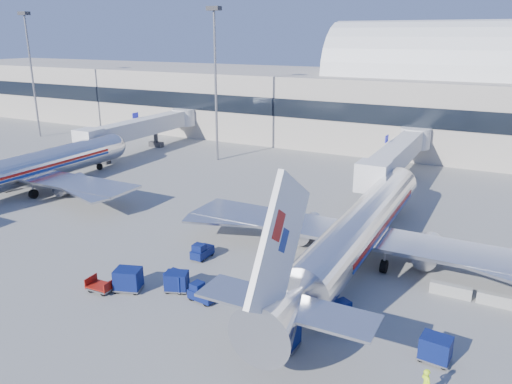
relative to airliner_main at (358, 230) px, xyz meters
The scene contains 19 objects.
ground 11.35m from the airliner_main, 155.75° to the right, with size 260.00×260.00×0.00m, color gray.
terminal 56.80m from the airliner_main, 114.64° to the left, with size 170.00×28.15×21.00m.
airliner_main is the anchor object (origin of this frame).
airliner_mid 42.00m from the airliner_main, behind, with size 32.00×37.26×12.07m.
jetbridge_near 26.43m from the airliner_main, 95.22° to the left, with size 4.40×27.50×6.25m.
jetbridge_mid 51.62m from the airliner_main, 149.36° to the left, with size 4.40×27.50×6.25m.
mast_far_west 75.44m from the airliner_main, 159.99° to the left, with size 2.00×1.20×22.60m.
mast_west 41.12m from the airliner_main, 139.64° to the left, with size 2.00×1.20×22.60m.
barrier_near 8.74m from the airliner_main, 17.39° to the right, with size 3.00×0.55×0.90m, color #9E9E96.
barrier_mid 11.84m from the airliner_main, 12.50° to the right, with size 3.00×0.55×0.90m, color #9E9E96.
tug_lead 14.56m from the airliner_main, 124.78° to the right, with size 2.20×1.31×1.35m.
tug_right 10.38m from the airliner_main, 77.35° to the right, with size 2.65×2.18×1.55m.
tug_left 13.69m from the airliner_main, 155.10° to the right, with size 1.15×2.26×1.46m.
cart_train_a 15.79m from the airliner_main, 132.94° to the right, with size 2.12×1.88×1.54m.
cart_train_b 15.79m from the airliner_main, 133.64° to the right, with size 1.74×1.37×1.47m.
cart_train_c 19.28m from the airliner_main, 136.89° to the right, with size 2.42×2.12×1.78m.
cart_solo_near 14.36m from the airliner_main, 92.10° to the right, with size 2.12×1.66×1.81m.
cart_solo_far 14.09m from the airliner_main, 53.90° to the right, with size 1.97×1.58×1.63m.
cart_open_red 21.38m from the airliner_main, 137.95° to the right, with size 2.01×1.46×0.52m.
Camera 1 is at (20.55, -34.41, 18.85)m, focal length 35.00 mm.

